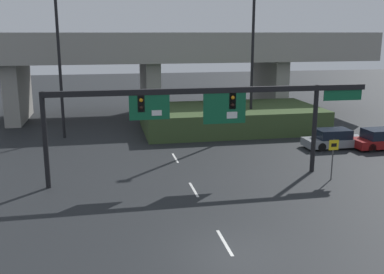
{
  "coord_description": "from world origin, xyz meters",
  "views": [
    {
      "loc": [
        -4.63,
        -15.71,
        8.53
      ],
      "look_at": [
        0.0,
        7.9,
        2.89
      ],
      "focal_mm": 42.0,
      "sensor_mm": 36.0,
      "label": 1
    }
  ],
  "objects_px": {
    "highway_light_pole_near": "(253,41)",
    "parked_sedan_near_right": "(334,139)",
    "signal_gantry": "(207,104)",
    "parked_sedan_mid_right": "(381,139)",
    "highway_light_pole_far": "(59,55)",
    "speed_limit_sign": "(333,153)"
  },
  "relations": [
    {
      "from": "signal_gantry",
      "to": "highway_light_pole_near",
      "type": "distance_m",
      "value": 14.0
    },
    {
      "from": "signal_gantry",
      "to": "speed_limit_sign",
      "type": "relative_size",
      "value": 7.72
    },
    {
      "from": "highway_light_pole_near",
      "to": "highway_light_pole_far",
      "type": "distance_m",
      "value": 15.91
    },
    {
      "from": "speed_limit_sign",
      "to": "highway_light_pole_near",
      "type": "relative_size",
      "value": 0.17
    },
    {
      "from": "signal_gantry",
      "to": "parked_sedan_mid_right",
      "type": "height_order",
      "value": "signal_gantry"
    },
    {
      "from": "signal_gantry",
      "to": "parked_sedan_near_right",
      "type": "xyz_separation_m",
      "value": [
        11.07,
        5.19,
        -3.8
      ]
    },
    {
      "from": "speed_limit_sign",
      "to": "highway_light_pole_far",
      "type": "xyz_separation_m",
      "value": [
        -16.38,
        14.32,
        5.11
      ]
    },
    {
      "from": "signal_gantry",
      "to": "parked_sedan_near_right",
      "type": "distance_m",
      "value": 12.8
    },
    {
      "from": "highway_light_pole_far",
      "to": "signal_gantry",
      "type": "bearing_deg",
      "value": -53.83
    },
    {
      "from": "speed_limit_sign",
      "to": "parked_sedan_near_right",
      "type": "bearing_deg",
      "value": 60.8
    },
    {
      "from": "speed_limit_sign",
      "to": "parked_sedan_mid_right",
      "type": "bearing_deg",
      "value": 40.06
    },
    {
      "from": "highway_light_pole_near",
      "to": "parked_sedan_near_right",
      "type": "relative_size",
      "value": 3.13
    },
    {
      "from": "signal_gantry",
      "to": "speed_limit_sign",
      "type": "distance_m",
      "value": 7.93
    },
    {
      "from": "signal_gantry",
      "to": "parked_sedan_mid_right",
      "type": "xyz_separation_m",
      "value": [
        14.43,
        4.34,
        -3.78
      ]
    },
    {
      "from": "highway_light_pole_near",
      "to": "highway_light_pole_far",
      "type": "height_order",
      "value": "highway_light_pole_near"
    },
    {
      "from": "speed_limit_sign",
      "to": "parked_sedan_near_right",
      "type": "relative_size",
      "value": 0.53
    },
    {
      "from": "parked_sedan_near_right",
      "to": "highway_light_pole_far",
      "type": "bearing_deg",
      "value": 159.9
    },
    {
      "from": "highway_light_pole_far",
      "to": "parked_sedan_mid_right",
      "type": "xyz_separation_m",
      "value": [
        23.62,
        -8.23,
        -6.04
      ]
    },
    {
      "from": "parked_sedan_near_right",
      "to": "parked_sedan_mid_right",
      "type": "distance_m",
      "value": 3.47
    },
    {
      "from": "highway_light_pole_near",
      "to": "parked_sedan_near_right",
      "type": "distance_m",
      "value": 10.69
    },
    {
      "from": "speed_limit_sign",
      "to": "parked_sedan_mid_right",
      "type": "height_order",
      "value": "speed_limit_sign"
    },
    {
      "from": "signal_gantry",
      "to": "highway_light_pole_near",
      "type": "height_order",
      "value": "highway_light_pole_near"
    }
  ]
}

